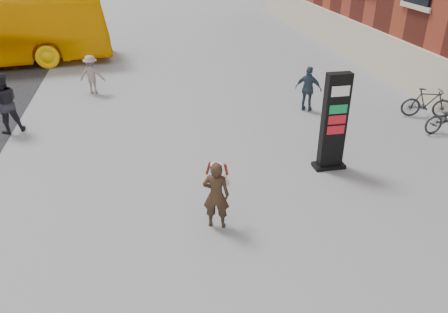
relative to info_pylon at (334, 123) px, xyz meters
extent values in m
plane|color=#9E9EA3|center=(-3.96, -2.21, -1.31)|extent=(100.00, 100.00, 0.00)
cube|color=beige|center=(5.48, 3.79, -0.41)|extent=(0.18, 44.00, 1.80)
cube|color=black|center=(0.00, 0.00, 0.00)|extent=(0.63, 0.27, 2.62)
cube|color=black|center=(0.00, 0.00, -1.26)|extent=(0.84, 0.43, 0.10)
cube|color=white|center=(0.00, 0.00, 0.89)|extent=(0.47, 0.30, 0.26)
cube|color=#0B6735|center=(0.00, 0.00, 0.42)|extent=(0.47, 0.30, 0.23)
cube|color=maroon|center=(0.00, 0.00, 0.14)|extent=(0.47, 0.30, 0.23)
cube|color=maroon|center=(0.00, 0.00, -0.15)|extent=(0.47, 0.30, 0.23)
imported|color=black|center=(-3.43, -2.02, -0.53)|extent=(0.65, 0.52, 1.56)
cylinder|color=white|center=(-3.43, -2.02, 0.18)|extent=(0.22, 0.22, 0.05)
cone|color=white|center=(-3.18, -1.85, -0.25)|extent=(0.26, 0.23, 0.38)
cylinder|color=maroon|center=(-3.18, -1.85, -0.02)|extent=(0.15, 0.12, 0.32)
cone|color=white|center=(-3.54, -1.75, -0.25)|extent=(0.23, 0.26, 0.38)
cylinder|color=maroon|center=(-3.54, -1.75, -0.02)|extent=(0.12, 0.15, 0.32)
imported|color=#25252D|center=(-9.03, 4.08, -0.35)|extent=(1.14, 1.03, 1.91)
imported|color=gray|center=(-6.69, 7.39, -0.56)|extent=(1.06, 0.75, 1.49)
imported|color=#2E4251|center=(0.88, 4.10, -0.52)|extent=(0.98, 0.84, 1.58)
imported|color=#26262A|center=(4.64, 2.76, -0.80)|extent=(1.75, 0.96, 1.01)
camera|label=1|loc=(-4.69, -9.64, 4.41)|focal=35.00mm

